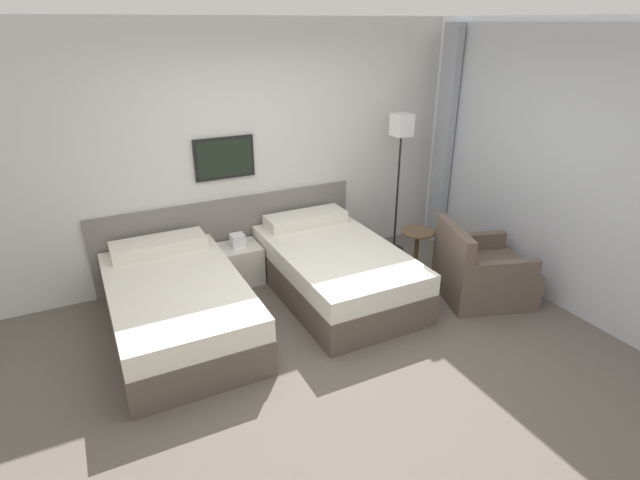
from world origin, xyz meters
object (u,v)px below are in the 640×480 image
bed_near_window (335,269)px  nightstand (239,263)px  floor_lamp (401,141)px  armchair (481,274)px  bed_near_door (178,306)px  side_table (417,247)px

bed_near_window → nightstand: 1.07m
nightstand → floor_lamp: bearing=-2.1°
bed_near_window → armchair: size_ratio=1.84×
bed_near_door → bed_near_window: 1.62m
bed_near_window → bed_near_door: bearing=180.0°
bed_near_window → side_table: bed_near_window is taller
bed_near_door → floor_lamp: 3.08m
bed_near_window → nightstand: bed_near_window is taller
bed_near_window → floor_lamp: 1.74m
nightstand → side_table: (1.76, -0.82, 0.17)m
bed_near_door → bed_near_window: same height
bed_near_window → armchair: (1.31, -0.74, -0.02)m
bed_near_door → nightstand: bearing=40.9°
bed_near_door → floor_lamp: bearing=12.6°
floor_lamp → armchair: size_ratio=1.62×
armchair → bed_near_door: bearing=94.1°
bed_near_door → armchair: armchair is taller
bed_near_window → floor_lamp: bearing=27.9°
bed_near_door → bed_near_window: (1.62, 0.00, 0.00)m
floor_lamp → armchair: (0.13, -1.37, -1.13)m
floor_lamp → bed_near_door: bearing=-167.4°
nightstand → floor_lamp: 2.31m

